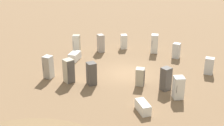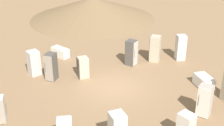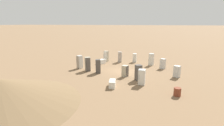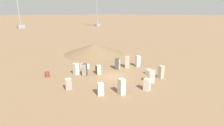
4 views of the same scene
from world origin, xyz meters
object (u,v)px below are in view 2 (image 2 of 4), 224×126
(discarded_fridge_1, at_px, (83,67))
(discarded_fridge_5, at_px, (204,82))
(discarded_fridge_0, at_px, (205,101))
(discarded_fridge_3, at_px, (60,52))
(discarded_fridge_8, at_px, (181,47))
(discarded_fridge_7, at_px, (51,67))
(discarded_fridge_12, at_px, (131,53))
(discarded_fridge_9, at_px, (34,63))
(discarded_fridge_2, at_px, (155,49))

(discarded_fridge_1, relative_size, discarded_fridge_5, 0.88)
(discarded_fridge_0, xyz_separation_m, discarded_fridge_3, (11.56, 2.49, -0.55))
(discarded_fridge_8, bearing_deg, discarded_fridge_7, -167.30)
(discarded_fridge_12, bearing_deg, discarded_fridge_0, 59.13)
(discarded_fridge_0, bearing_deg, discarded_fridge_1, 0.25)
(discarded_fridge_3, bearing_deg, discarded_fridge_12, 114.19)
(discarded_fridge_12, bearing_deg, discarded_fridge_8, 134.88)
(discarded_fridge_3, distance_m, discarded_fridge_12, 5.56)
(discarded_fridge_3, bearing_deg, discarded_fridge_1, 70.38)
(discarded_fridge_9, height_order, discarded_fridge_12, discarded_fridge_12)
(discarded_fridge_1, xyz_separation_m, discarded_fridge_12, (-0.37, -3.81, 0.21))
(discarded_fridge_1, relative_size, discarded_fridge_3, 0.91)
(discarded_fridge_9, bearing_deg, discarded_fridge_5, -47.12)
(discarded_fridge_2, distance_m, discarded_fridge_8, 1.96)
(discarded_fridge_8, height_order, discarded_fridge_9, discarded_fridge_8)
(discarded_fridge_8, bearing_deg, discarded_fridge_12, -172.62)
(discarded_fridge_9, relative_size, discarded_fridge_12, 0.92)
(discarded_fridge_1, height_order, discarded_fridge_8, discarded_fridge_8)
(discarded_fridge_5, distance_m, discarded_fridge_7, 9.74)
(discarded_fridge_0, relative_size, discarded_fridge_9, 1.06)
(discarded_fridge_7, bearing_deg, discarded_fridge_0, 175.18)
(discarded_fridge_7, bearing_deg, discarded_fridge_9, -9.68)
(discarded_fridge_0, xyz_separation_m, discarded_fridge_12, (7.23, -0.94, 0.02))
(discarded_fridge_0, distance_m, discarded_fridge_5, 3.29)
(discarded_fridge_5, height_order, discarded_fridge_7, discarded_fridge_7)
(discarded_fridge_5, bearing_deg, discarded_fridge_2, 107.99)
(discarded_fridge_1, bearing_deg, discarded_fridge_9, 61.68)
(discarded_fridge_3, distance_m, discarded_fridge_7, 3.80)
(discarded_fridge_1, bearing_deg, discarded_fridge_0, -144.54)
(discarded_fridge_8, xyz_separation_m, discarded_fridge_12, (1.41, 3.54, -0.03))
(discarded_fridge_12, bearing_deg, discarded_fridge_7, -36.30)
(discarded_fridge_1, xyz_separation_m, discarded_fridge_8, (-1.78, -7.35, 0.25))
(discarded_fridge_2, bearing_deg, discarded_fridge_9, 122.88)
(discarded_fridge_0, distance_m, discarded_fridge_3, 11.84)
(discarded_fridge_2, bearing_deg, discarded_fridge_0, -147.84)
(discarded_fridge_2, relative_size, discarded_fridge_8, 1.02)
(discarded_fridge_0, distance_m, discarded_fridge_2, 7.25)
(discarded_fridge_12, bearing_deg, discarded_fridge_3, -75.05)
(discarded_fridge_2, relative_size, discarded_fridge_12, 1.06)
(discarded_fridge_1, xyz_separation_m, discarded_fridge_3, (3.96, -0.38, -0.36))
(discarded_fridge_3, height_order, discarded_fridge_5, discarded_fridge_5)
(discarded_fridge_1, relative_size, discarded_fridge_12, 0.77)
(discarded_fridge_3, xyz_separation_m, discarded_fridge_12, (-4.33, -3.43, 0.57))
(discarded_fridge_0, relative_size, discarded_fridge_7, 0.98)
(discarded_fridge_1, relative_size, discarded_fridge_8, 0.74)
(discarded_fridge_5, bearing_deg, discarded_fridge_3, 138.27)
(discarded_fridge_7, bearing_deg, discarded_fridge_12, -136.54)
(discarded_fridge_5, xyz_separation_m, discarded_fridge_7, (6.50, 7.23, 0.56))
(discarded_fridge_7, bearing_deg, discarded_fridge_5, -165.61)
(discarded_fridge_3, bearing_deg, discarded_fridge_5, 103.59)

